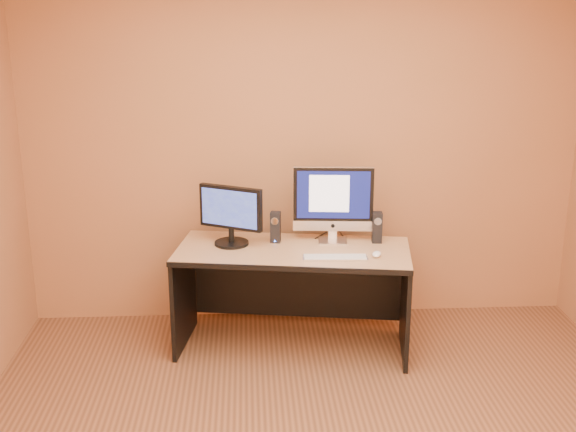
{
  "coord_description": "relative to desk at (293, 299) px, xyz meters",
  "views": [
    {
      "loc": [
        -0.41,
        -3.08,
        2.29
      ],
      "look_at": [
        -0.15,
        1.32,
        0.97
      ],
      "focal_mm": 45.0,
      "sensor_mm": 36.0,
      "label": 1
    }
  ],
  "objects": [
    {
      "name": "keyboard",
      "position": [
        0.26,
        -0.2,
        0.36
      ],
      "size": [
        0.42,
        0.13,
        0.02
      ],
      "primitive_type": "cube",
      "rotation": [
        0.0,
        0.0,
        -0.05
      ],
      "color": "silver",
      "rests_on": "desk"
    },
    {
      "name": "cable_b",
      "position": [
        0.22,
        0.28,
        0.36
      ],
      "size": [
        0.1,
        0.15,
        0.01
      ],
      "primitive_type": "cylinder",
      "rotation": [
        1.57,
        0.0,
        -0.6
      ],
      "color": "black",
      "rests_on": "desk"
    },
    {
      "name": "mouse",
      "position": [
        0.53,
        -0.17,
        0.37
      ],
      "size": [
        0.09,
        0.11,
        0.03
      ],
      "primitive_type": "ellipsoid",
      "rotation": [
        0.0,
        0.0,
        -0.36
      ],
      "color": "white",
      "rests_on": "desk"
    },
    {
      "name": "desk",
      "position": [
        0.0,
        0.0,
        0.0
      ],
      "size": [
        1.63,
        0.91,
        0.71
      ],
      "primitive_type": null,
      "rotation": [
        0.0,
        0.0,
        -0.16
      ],
      "color": "tan",
      "rests_on": "ground"
    },
    {
      "name": "imac",
      "position": [
        0.28,
        0.15,
        0.62
      ],
      "size": [
        0.56,
        0.25,
        0.53
      ],
      "primitive_type": null,
      "rotation": [
        0.0,
        0.0,
        -0.09
      ],
      "color": "#BCBCC1",
      "rests_on": "desk"
    },
    {
      "name": "second_monitor",
      "position": [
        -0.41,
        0.12,
        0.56
      ],
      "size": [
        0.52,
        0.42,
        0.4
      ],
      "primitive_type": null,
      "rotation": [
        0.0,
        0.0,
        -0.48
      ],
      "color": "black",
      "rests_on": "desk"
    },
    {
      "name": "walls",
      "position": [
        0.11,
        -1.42,
        0.94
      ],
      "size": [
        4.0,
        4.0,
        2.6
      ],
      "primitive_type": null,
      "color": "#A26741",
      "rests_on": "ground"
    },
    {
      "name": "speaker_left",
      "position": [
        -0.11,
        0.16,
        0.46
      ],
      "size": [
        0.08,
        0.08,
        0.21
      ],
      "primitive_type": null,
      "rotation": [
        0.0,
        0.0,
        -0.19
      ],
      "color": "black",
      "rests_on": "desk"
    },
    {
      "name": "speaker_right",
      "position": [
        0.58,
        0.11,
        0.46
      ],
      "size": [
        0.07,
        0.07,
        0.21
      ],
      "primitive_type": null,
      "rotation": [
        0.0,
        0.0,
        -0.07
      ],
      "color": "black",
      "rests_on": "desk"
    },
    {
      "name": "cable_a",
      "position": [
        0.36,
        0.26,
        0.36
      ],
      "size": [
        0.02,
        0.21,
        0.01
      ],
      "primitive_type": "cylinder",
      "rotation": [
        1.57,
        0.0,
        0.08
      ],
      "color": "black",
      "rests_on": "desk"
    }
  ]
}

